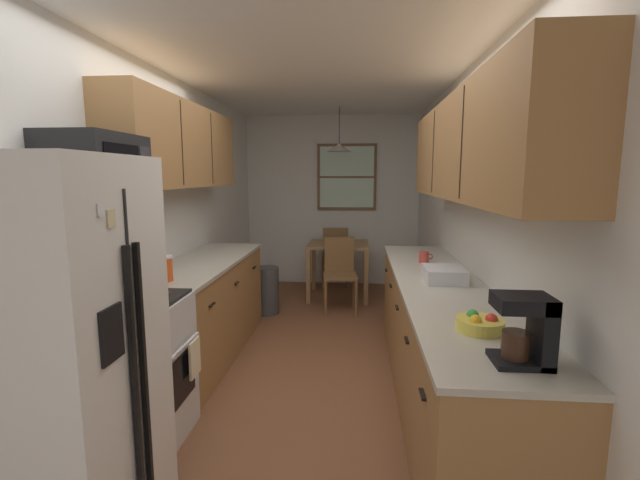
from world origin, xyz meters
The scene contains 25 objects.
ground_plane centered at (0.00, 1.00, 0.00)m, with size 12.00×12.00×0.00m, color brown.
wall_left centered at (-1.35, 1.00, 1.27)m, with size 0.10×9.00×2.55m, color silver.
wall_right centered at (1.35, 1.00, 1.27)m, with size 0.10×9.00×2.55m, color silver.
wall_back centered at (0.00, 3.65, 1.27)m, with size 4.40×0.10×2.55m, color silver.
ceiling_slab centered at (0.00, 1.00, 2.59)m, with size 4.40×9.00×0.08m, color white.
refrigerator centered at (-0.93, -1.31, 0.87)m, with size 0.77×0.73×1.75m.
stove_range centered at (-0.99, -0.61, 0.47)m, with size 0.66×0.64×1.10m.
microwave_over_range centered at (-1.11, -0.61, 1.72)m, with size 0.39×0.59×0.36m.
counter_left centered at (-1.00, 0.73, 0.45)m, with size 0.64×2.03×0.90m.
upper_cabinets_left centered at (-1.14, 0.68, 1.91)m, with size 0.33×2.11×0.70m.
counter_right centered at (1.00, 0.10, 0.45)m, with size 0.64×3.23×0.90m.
upper_cabinets_right centered at (1.14, 0.05, 1.84)m, with size 0.33×2.91×0.69m.
dining_table centered at (0.14, 2.81, 0.62)m, with size 0.80×0.76×0.75m.
dining_chair_near centered at (0.18, 2.22, 0.50)m, with size 0.44×0.44×0.90m.
dining_chair_far centered at (0.06, 3.40, 0.50)m, with size 0.43×0.43×0.90m.
pendant_light centered at (0.14, 2.81, 2.03)m, with size 0.31×0.31×0.58m.
back_window centered at (0.22, 3.58, 1.64)m, with size 0.89×0.05×0.98m.
trash_bin centered at (-0.70, 2.02, 0.29)m, with size 0.30×0.30×0.57m, color #3F3F42.
storage_canister centered at (-1.00, -0.04, 0.99)m, with size 0.12×0.12×0.19m.
dish_towel centered at (-0.64, -0.45, 0.50)m, with size 0.02×0.16×0.24m, color beige.
coffee_maker centered at (1.09, -1.27, 1.05)m, with size 0.22×0.18×0.29m.
mug_by_coffeemaker centered at (0.98, 0.81, 0.95)m, with size 0.12×0.08×0.10m.
fruit_bowl centered at (1.00, -0.89, 0.94)m, with size 0.23×0.23×0.09m.
dish_rack centered at (1.02, 0.13, 0.95)m, with size 0.28×0.34×0.10m, color silver.
table_serving_bowl centered at (0.11, 2.87, 0.78)m, with size 0.19×0.19×0.06m, color silver.
Camera 1 is at (0.39, -3.02, 1.66)m, focal length 24.40 mm.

